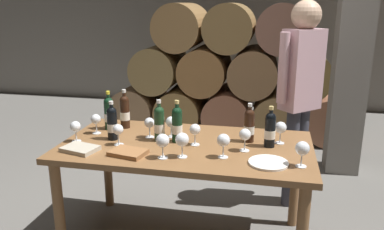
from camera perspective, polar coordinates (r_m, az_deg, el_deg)
The scene contains 27 objects.
cellar_back_wall at distance 6.67m, azimuth 7.26°, elevation 13.50°, with size 10.00×0.24×2.80m, color gray.
barrel_stack at distance 5.15m, azimuth 5.50°, elevation 5.59°, with size 3.12×0.90×1.69m.
stone_pillar at distance 4.13m, azimuth 22.53°, elevation 9.50°, with size 0.32×0.32×2.60m, color gray.
dining_table at distance 2.70m, azimuth -0.87°, elevation -6.08°, with size 1.70×0.90×0.76m.
wine_bottle_0 at distance 2.67m, azimuth -2.20°, elevation -1.34°, with size 0.07×0.07×0.30m.
wine_bottle_1 at distance 3.02m, azimuth -9.82°, elevation 0.53°, with size 0.07×0.07×0.30m.
wine_bottle_2 at distance 2.63m, azimuth 11.37°, elevation -2.06°, with size 0.07×0.07×0.28m.
wine_bottle_3 at distance 3.01m, azimuth -12.07°, elevation 0.31°, with size 0.07×0.07×0.30m.
wine_bottle_4 at distance 2.70m, azimuth -4.81°, elevation -1.21°, with size 0.07×0.07×0.29m.
wine_bottle_5 at distance 2.78m, azimuth -11.61°, elevation -1.13°, with size 0.07×0.07×0.28m.
wine_bottle_6 at distance 2.70m, azimuth 8.38°, elevation -1.47°, with size 0.07×0.07×0.27m.
wine_glass_0 at distance 2.78m, azimuth -6.25°, elevation -1.25°, with size 0.07×0.07×0.15m.
wine_glass_1 at distance 2.66m, azimuth -10.76°, elevation -2.24°, with size 0.07×0.07×0.15m.
wine_glass_2 at distance 2.61m, azimuth 0.44°, elevation -2.23°, with size 0.07×0.07×0.15m.
wine_glass_3 at distance 2.77m, azimuth -3.08°, elevation -1.12°, with size 0.08×0.08×0.15m.
wine_glass_4 at distance 2.53m, azimuth 7.77°, elevation -2.97°, with size 0.08×0.08×0.15m.
wine_glass_5 at distance 2.93m, azimuth -13.90°, elevation -0.70°, with size 0.07×0.07×0.15m.
wine_glass_6 at distance 2.41m, azimuth -1.46°, elevation -3.71°, with size 0.09×0.09×0.16m.
wine_glass_7 at distance 2.40m, azimuth -4.34°, elevation -3.84°, with size 0.08×0.08×0.16m.
wine_glass_8 at distance 2.36m, azimuth 15.86°, elevation -4.82°, with size 0.08×0.08×0.16m.
wine_glass_9 at distance 2.41m, azimuth 4.62°, elevation -3.81°, with size 0.08×0.08×0.16m.
wine_glass_10 at distance 2.71m, azimuth 12.84°, elevation -1.90°, with size 0.08×0.08×0.15m.
wine_glass_11 at distance 2.80m, azimuth -16.72°, elevation -1.73°, with size 0.07×0.07×0.15m.
tasting_notebook at distance 2.65m, azimuth -16.06°, elevation -4.78°, with size 0.22×0.16×0.03m, color #B2A893.
leather_ledger at distance 2.51m, azimuth -9.34°, elevation -5.45°, with size 0.22×0.16×0.03m, color #936038.
serving_plate at distance 2.39m, azimuth 11.13°, elevation -6.88°, with size 0.24×0.24×0.01m, color white.
sommelier_presenting at distance 3.26m, azimuth 15.65°, elevation 4.10°, with size 0.38×0.37×1.72m.
Camera 1 is at (0.55, -2.44, 1.69)m, focal length 36.41 mm.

